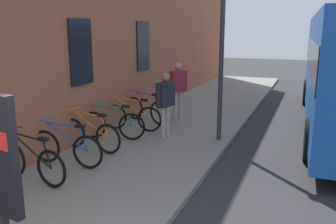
{
  "coord_description": "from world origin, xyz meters",
  "views": [
    {
      "loc": [
        -1.97,
        -1.84,
        2.94
      ],
      "look_at": [
        4.16,
        0.63,
        1.42
      ],
      "focal_mm": 38.42,
      "sensor_mm": 36.0,
      "label": 1
    }
  ],
  "objects_px": {
    "bicycle_by_door": "(67,148)",
    "pedestrian_near_bus": "(165,99)",
    "bicycle_mid_rack": "(91,134)",
    "bicycle_under_window": "(132,117)",
    "bicycle_far_end": "(147,109)",
    "bicycle_beside_lamp": "(113,125)",
    "pedestrian_crossing_street": "(178,85)",
    "street_lamp": "(222,26)",
    "bicycle_nearest_sign": "(31,162)"
  },
  "relations": [
    {
      "from": "bicycle_beside_lamp",
      "to": "bicycle_under_window",
      "type": "relative_size",
      "value": 0.99
    },
    {
      "from": "bicycle_nearest_sign",
      "to": "bicycle_under_window",
      "type": "bearing_deg",
      "value": -1.51
    },
    {
      "from": "bicycle_mid_rack",
      "to": "street_lamp",
      "type": "xyz_separation_m",
      "value": [
        1.97,
        -2.62,
        2.52
      ]
    },
    {
      "from": "pedestrian_crossing_street",
      "to": "bicycle_nearest_sign",
      "type": "bearing_deg",
      "value": 171.89
    },
    {
      "from": "bicycle_by_door",
      "to": "bicycle_beside_lamp",
      "type": "bearing_deg",
      "value": 1.97
    },
    {
      "from": "bicycle_beside_lamp",
      "to": "pedestrian_crossing_street",
      "type": "relative_size",
      "value": 0.97
    },
    {
      "from": "bicycle_by_door",
      "to": "bicycle_mid_rack",
      "type": "xyz_separation_m",
      "value": [
        1.03,
        0.09,
        0.0
      ]
    },
    {
      "from": "bicycle_beside_lamp",
      "to": "street_lamp",
      "type": "distance_m",
      "value": 3.75
    },
    {
      "from": "bicycle_mid_rack",
      "to": "pedestrian_crossing_street",
      "type": "bearing_deg",
      "value": -12.35
    },
    {
      "from": "bicycle_nearest_sign",
      "to": "bicycle_under_window",
      "type": "height_order",
      "value": "same"
    },
    {
      "from": "bicycle_by_door",
      "to": "bicycle_beside_lamp",
      "type": "relative_size",
      "value": 1.01
    },
    {
      "from": "bicycle_nearest_sign",
      "to": "pedestrian_crossing_street",
      "type": "bearing_deg",
      "value": -8.11
    },
    {
      "from": "bicycle_mid_rack",
      "to": "street_lamp",
      "type": "bearing_deg",
      "value": -53.1
    },
    {
      "from": "bicycle_far_end",
      "to": "bicycle_under_window",
      "type": "bearing_deg",
      "value": -177.67
    },
    {
      "from": "bicycle_nearest_sign",
      "to": "bicycle_by_door",
      "type": "relative_size",
      "value": 1.0
    },
    {
      "from": "pedestrian_crossing_street",
      "to": "bicycle_under_window",
      "type": "bearing_deg",
      "value": 158.6
    },
    {
      "from": "bicycle_far_end",
      "to": "bicycle_mid_rack",
      "type": "bearing_deg",
      "value": 178.72
    },
    {
      "from": "bicycle_nearest_sign",
      "to": "pedestrian_near_bus",
      "type": "relative_size",
      "value": 1.03
    },
    {
      "from": "bicycle_mid_rack",
      "to": "pedestrian_near_bus",
      "type": "xyz_separation_m",
      "value": [
        1.66,
        -1.24,
        0.66
      ]
    },
    {
      "from": "bicycle_by_door",
      "to": "bicycle_mid_rack",
      "type": "distance_m",
      "value": 1.03
    },
    {
      "from": "bicycle_beside_lamp",
      "to": "pedestrian_crossing_street",
      "type": "height_order",
      "value": "pedestrian_crossing_street"
    },
    {
      "from": "bicycle_far_end",
      "to": "pedestrian_near_bus",
      "type": "relative_size",
      "value": 0.99
    },
    {
      "from": "bicycle_under_window",
      "to": "bicycle_far_end",
      "type": "xyz_separation_m",
      "value": [
        1.04,
        0.04,
        -0.0
      ]
    },
    {
      "from": "bicycle_far_end",
      "to": "pedestrian_crossing_street",
      "type": "distance_m",
      "value": 1.29
    },
    {
      "from": "bicycle_far_end",
      "to": "pedestrian_near_bus",
      "type": "bearing_deg",
      "value": -138.13
    },
    {
      "from": "bicycle_mid_rack",
      "to": "pedestrian_crossing_street",
      "type": "relative_size",
      "value": 0.98
    },
    {
      "from": "bicycle_mid_rack",
      "to": "bicycle_beside_lamp",
      "type": "relative_size",
      "value": 1.01
    },
    {
      "from": "bicycle_under_window",
      "to": "pedestrian_crossing_street",
      "type": "height_order",
      "value": "pedestrian_crossing_street"
    },
    {
      "from": "bicycle_by_door",
      "to": "bicycle_beside_lamp",
      "type": "height_order",
      "value": "same"
    },
    {
      "from": "bicycle_mid_rack",
      "to": "bicycle_far_end",
      "type": "relative_size",
      "value": 1.04
    },
    {
      "from": "bicycle_under_window",
      "to": "pedestrian_near_bus",
      "type": "bearing_deg",
      "value": -103.27
    },
    {
      "from": "bicycle_nearest_sign",
      "to": "bicycle_by_door",
      "type": "distance_m",
      "value": 0.94
    },
    {
      "from": "bicycle_far_end",
      "to": "street_lamp",
      "type": "height_order",
      "value": "street_lamp"
    },
    {
      "from": "bicycle_beside_lamp",
      "to": "bicycle_under_window",
      "type": "xyz_separation_m",
      "value": [
        0.95,
        -0.09,
        0.0
      ]
    },
    {
      "from": "pedestrian_near_bus",
      "to": "street_lamp",
      "type": "xyz_separation_m",
      "value": [
        0.3,
        -1.38,
        1.86
      ]
    },
    {
      "from": "street_lamp",
      "to": "bicycle_mid_rack",
      "type": "bearing_deg",
      "value": 126.9
    },
    {
      "from": "bicycle_nearest_sign",
      "to": "bicycle_mid_rack",
      "type": "xyz_separation_m",
      "value": [
        1.96,
        0.01,
        0.0
      ]
    },
    {
      "from": "bicycle_under_window",
      "to": "bicycle_by_door",
      "type": "bearing_deg",
      "value": 179.65
    },
    {
      "from": "bicycle_mid_rack",
      "to": "pedestrian_near_bus",
      "type": "height_order",
      "value": "pedestrian_near_bus"
    },
    {
      "from": "street_lamp",
      "to": "bicycle_by_door",
      "type": "bearing_deg",
      "value": 139.8
    },
    {
      "from": "bicycle_mid_rack",
      "to": "bicycle_under_window",
      "type": "bearing_deg",
      "value": -3.23
    },
    {
      "from": "bicycle_by_door",
      "to": "pedestrian_near_bus",
      "type": "xyz_separation_m",
      "value": [
        2.69,
        -1.15,
        0.66
      ]
    },
    {
      "from": "bicycle_beside_lamp",
      "to": "bicycle_under_window",
      "type": "height_order",
      "value": "same"
    },
    {
      "from": "bicycle_far_end",
      "to": "pedestrian_crossing_street",
      "type": "height_order",
      "value": "pedestrian_crossing_street"
    },
    {
      "from": "bicycle_beside_lamp",
      "to": "pedestrian_near_bus",
      "type": "distance_m",
      "value": 1.54
    },
    {
      "from": "bicycle_beside_lamp",
      "to": "pedestrian_crossing_street",
      "type": "distance_m",
      "value": 2.96
    },
    {
      "from": "bicycle_nearest_sign",
      "to": "bicycle_beside_lamp",
      "type": "relative_size",
      "value": 1.01
    },
    {
      "from": "bicycle_nearest_sign",
      "to": "bicycle_mid_rack",
      "type": "height_order",
      "value": "same"
    },
    {
      "from": "bicycle_nearest_sign",
      "to": "bicycle_by_door",
      "type": "bearing_deg",
      "value": -5.12
    },
    {
      "from": "bicycle_under_window",
      "to": "bicycle_far_end",
      "type": "bearing_deg",
      "value": 2.33
    }
  ]
}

